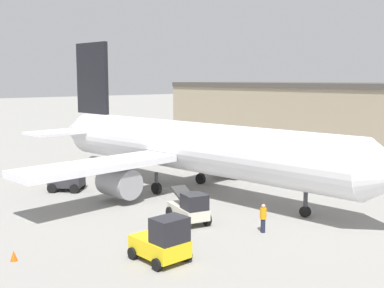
{
  "coord_description": "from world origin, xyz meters",
  "views": [
    {
      "loc": [
        28.25,
        -24.71,
        8.9
      ],
      "look_at": [
        0.0,
        0.0,
        3.83
      ],
      "focal_mm": 45.0,
      "sensor_mm": 36.0,
      "label": 1
    }
  ],
  "objects": [
    {
      "name": "pushback_tug",
      "position": [
        -6.68,
        -7.22,
        1.03
      ],
      "size": [
        3.22,
        3.21,
        2.28
      ],
      "rotation": [
        0.0,
        0.0,
        0.77
      ],
      "color": "#2D2D33",
      "rests_on": "ground_plane"
    },
    {
      "name": "safety_cone_near",
      "position": [
        5.35,
        -16.36,
        0.28
      ],
      "size": [
        0.36,
        0.36,
        0.55
      ],
      "color": "#EF590F",
      "rests_on": "ground_plane"
    },
    {
      "name": "airplane",
      "position": [
        -0.96,
        -0.08,
        3.6
      ],
      "size": [
        36.06,
        28.05,
        12.37
      ],
      "rotation": [
        0.0,
        0.0,
        0.08
      ],
      "color": "white",
      "rests_on": "ground_plane"
    },
    {
      "name": "belt_loader_truck",
      "position": [
        6.31,
        -5.71,
        0.97
      ],
      "size": [
        3.45,
        2.46,
        2.04
      ],
      "rotation": [
        0.0,
        0.0,
        -0.25
      ],
      "color": "beige",
      "rests_on": "ground_plane"
    },
    {
      "name": "ground_plane",
      "position": [
        0.0,
        0.0,
        0.0
      ],
      "size": [
        400.0,
        400.0,
        0.0
      ],
      "primitive_type": "plane",
      "color": "gray"
    },
    {
      "name": "ground_crew_worker",
      "position": [
        10.51,
        -3.67,
        0.91
      ],
      "size": [
        0.37,
        0.37,
        1.7
      ],
      "rotation": [
        0.0,
        0.0,
        1.56
      ],
      "color": "#1E2338",
      "rests_on": "ground_plane"
    },
    {
      "name": "baggage_tug",
      "position": [
        10.25,
        -10.86,
        1.05
      ],
      "size": [
        2.84,
        2.13,
        2.34
      ],
      "rotation": [
        0.0,
        0.0,
        0.01
      ],
      "color": "yellow",
      "rests_on": "ground_plane"
    }
  ]
}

